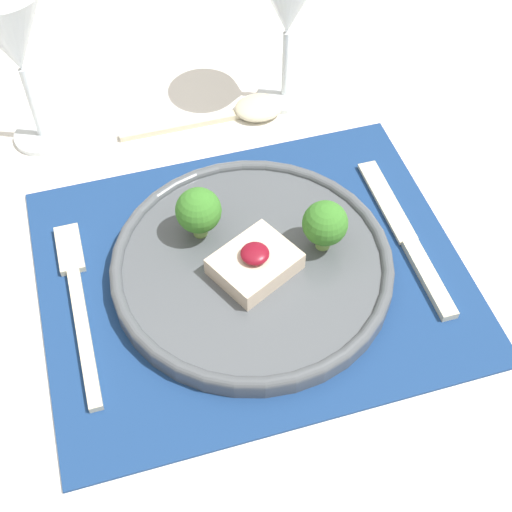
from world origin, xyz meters
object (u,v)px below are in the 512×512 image
at_px(spoon, 245,111).
at_px(dinner_plate, 256,258).
at_px(fork, 77,296).
at_px(wine_glass_near, 288,0).
at_px(knife, 411,245).
at_px(wine_glass_far, 11,37).

bearing_deg(spoon, dinner_plate, -105.85).
height_order(fork, wine_glass_near, wine_glass_near).
xyz_separation_m(dinner_plate, knife, (0.15, -0.02, -0.01)).
height_order(dinner_plate, wine_glass_far, wine_glass_far).
relative_size(spoon, wine_glass_far, 1.04).
bearing_deg(wine_glass_far, fork, -87.75).
height_order(spoon, wine_glass_near, wine_glass_near).
xyz_separation_m(dinner_plate, wine_glass_near, (0.10, 0.24, 0.11)).
relative_size(fork, wine_glass_far, 1.13).
bearing_deg(wine_glass_near, dinner_plate, -113.62).
height_order(fork, wine_glass_far, wine_glass_far).
xyz_separation_m(dinner_plate, spoon, (0.05, 0.22, -0.01)).
xyz_separation_m(fork, wine_glass_near, (0.28, 0.23, 0.12)).
xyz_separation_m(spoon, wine_glass_near, (0.05, 0.02, 0.12)).
relative_size(dinner_plate, spoon, 1.40).
bearing_deg(spoon, wine_glass_near, 16.17).
height_order(wine_glass_near, wine_glass_far, wine_glass_far).
distance_m(fork, wine_glass_far, 0.27).
bearing_deg(wine_glass_near, knife, -79.14).
bearing_deg(spoon, fork, -139.81).
relative_size(spoon, wine_glass_near, 1.07).
xyz_separation_m(wine_glass_near, wine_glass_far, (-0.29, 0.01, 0.00)).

